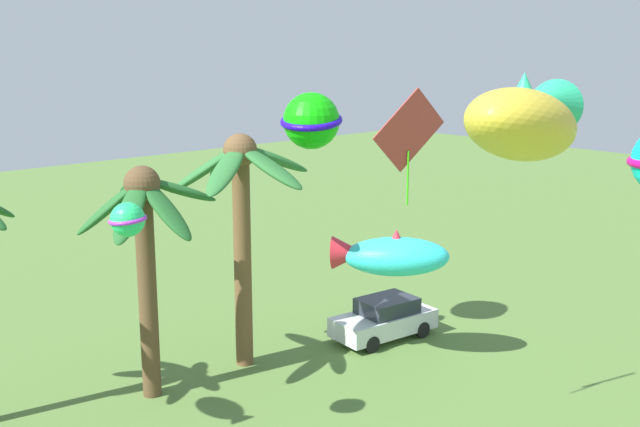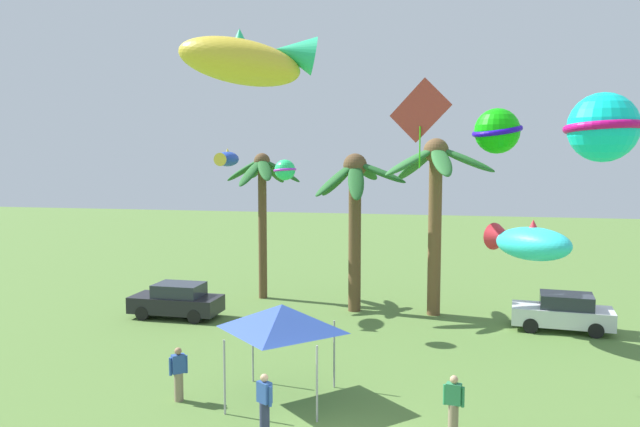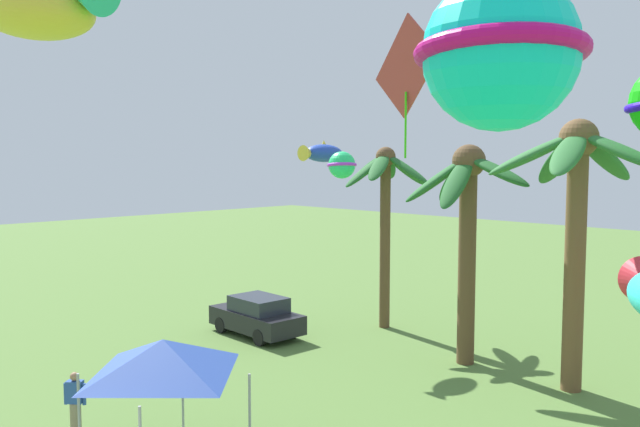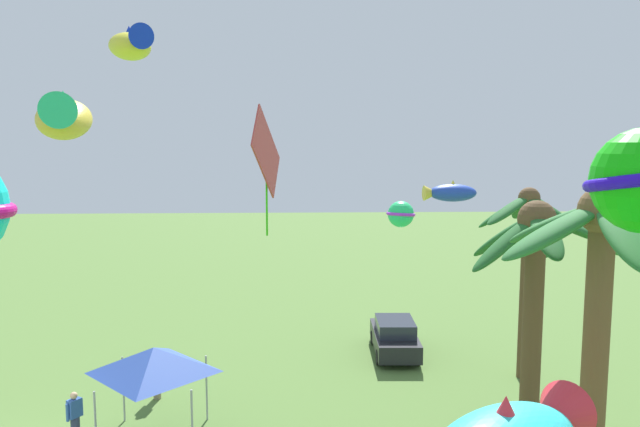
% 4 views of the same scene
% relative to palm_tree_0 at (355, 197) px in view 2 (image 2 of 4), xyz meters
% --- Properties ---
extents(palm_tree_0, '(4.31, 4.43, 7.15)m').
position_rel_palm_tree_0_xyz_m(palm_tree_0, '(0.00, 0.00, 0.00)').
color(palm_tree_0, brown).
rests_on(palm_tree_0, ground).
extents(palm_tree_1, '(4.93, 5.01, 7.81)m').
position_rel_palm_tree_0_xyz_m(palm_tree_1, '(3.53, 0.01, 0.58)').
color(palm_tree_1, brown).
rests_on(palm_tree_1, ground).
extents(palm_tree_2, '(3.87, 3.77, 7.16)m').
position_rel_palm_tree_0_xyz_m(palm_tree_2, '(-4.84, 1.71, 0.22)').
color(palm_tree_2, brown).
rests_on(palm_tree_2, ground).
extents(parked_car_0, '(4.05, 2.09, 1.51)m').
position_rel_palm_tree_0_xyz_m(parked_car_0, '(8.76, -1.52, -4.47)').
color(parked_car_0, silver).
rests_on(parked_car_0, ground).
extents(parked_car_2, '(3.96, 1.85, 1.51)m').
position_rel_palm_tree_0_xyz_m(parked_car_2, '(-7.44, -2.70, -4.47)').
color(parked_car_2, black).
rests_on(parked_car_2, ground).
extents(spectator_0, '(0.54, 0.30, 1.59)m').
position_rel_palm_tree_0_xyz_m(spectator_0, '(4.37, -12.38, -4.41)').
color(spectator_0, gray).
rests_on(spectator_0, ground).
extents(spectator_1, '(0.44, 0.42, 1.59)m').
position_rel_palm_tree_0_xyz_m(spectator_1, '(-3.45, -11.58, -4.41)').
color(spectator_1, gray).
rests_on(spectator_1, ground).
extents(spectator_2, '(0.47, 0.40, 1.59)m').
position_rel_palm_tree_0_xyz_m(spectator_2, '(-0.38, -13.22, -4.41)').
color(spectator_2, '#2D3351').
rests_on(spectator_2, ground).
extents(festival_tent, '(2.86, 2.86, 2.85)m').
position_rel_palm_tree_0_xyz_m(festival_tent, '(-0.51, -10.92, -2.76)').
color(festival_tent, '#9E9EA3').
rests_on(festival_tent, ground).
extents(kite_ball_0, '(2.89, 2.89, 1.89)m').
position_rel_palm_tree_0_xyz_m(kite_ball_0, '(6.06, -0.56, 2.86)').
color(kite_ball_0, '#10C50C').
extents(kite_fish_1, '(3.54, 3.93, 1.62)m').
position_rel_palm_tree_0_xyz_m(kite_fish_1, '(7.13, -3.20, -1.42)').
color(kite_fish_1, '#2FE0E4').
extents(kite_fish_2, '(3.67, 2.32, 1.60)m').
position_rel_palm_tree_0_xyz_m(kite_fish_2, '(-0.72, -13.24, 4.25)').
color(kite_fish_2, yellow).
extents(kite_ball_4, '(1.29, 1.29, 0.84)m').
position_rel_palm_tree_0_xyz_m(kite_ball_4, '(-2.35, -3.43, 1.27)').
color(kite_ball_4, '#26E175').
extents(kite_ball_5, '(2.64, 2.64, 1.70)m').
position_rel_palm_tree_0_xyz_m(kite_ball_5, '(7.81, -11.71, 2.60)').
color(kite_ball_5, '#0DE3D6').
extents(kite_diamond_6, '(2.02, 0.53, 2.89)m').
position_rel_palm_tree_0_xyz_m(kite_diamond_6, '(3.19, -7.41, 3.29)').
color(kite_diamond_6, '#B63C35').
extents(kite_fish_7, '(0.99, 2.05, 0.82)m').
position_rel_palm_tree_0_xyz_m(kite_fish_7, '(-5.66, -1.01, 1.68)').
color(kite_fish_7, '#2143B6').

